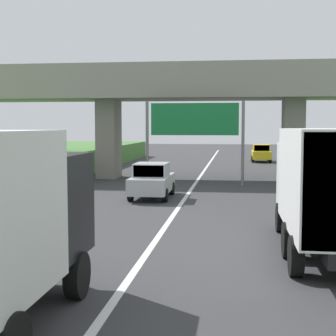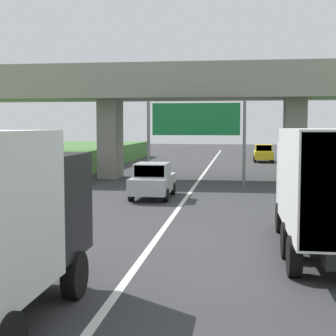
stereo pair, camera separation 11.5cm
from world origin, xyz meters
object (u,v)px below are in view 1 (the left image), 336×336
car_yellow (261,153)px  car_silver (152,180)px  truck_white (327,184)px  overhead_highway_sign (195,124)px  speed_limit_sign (28,169)px  construction_barrel_3 (47,189)px  construction_barrel_5 (105,170)px  construction_barrel_4 (81,177)px

car_yellow → car_silver: same height
truck_white → car_yellow: size_ratio=1.78×
overhead_highway_sign → speed_limit_sign: overhead_highway_sign is taller
construction_barrel_3 → construction_barrel_5: size_ratio=1.00×
speed_limit_sign → construction_barrel_3: bearing=40.8°
construction_barrel_3 → truck_white: bearing=-39.2°
car_silver → construction_barrel_4: (-5.08, 4.77, -0.40)m
construction_barrel_3 → construction_barrel_4: (0.01, 5.47, 0.00)m
construction_barrel_5 → car_silver: bearing=-64.0°
overhead_highway_sign → speed_limit_sign: bearing=-136.2°
construction_barrel_5 → truck_white: bearing=-60.6°
speed_limit_sign → car_silver: size_ratio=0.54×
overhead_highway_sign → car_yellow: 21.24m
overhead_highway_sign → truck_white: size_ratio=0.81×
truck_white → construction_barrel_4: truck_white is taller
overhead_highway_sign → car_silver: 6.62m
truck_white → construction_barrel_3: size_ratio=8.11×
speed_limit_sign → car_silver: bearing=12.7°
construction_barrel_4 → construction_barrel_5: (0.09, 5.47, 0.00)m
truck_white → construction_barrel_5: truck_white is taller
construction_barrel_3 → construction_barrel_5: bearing=89.5°
car_yellow → overhead_highway_sign: bearing=-103.6°
truck_white → car_silver: 12.10m
overhead_highway_sign → construction_barrel_4: bearing=-171.3°
construction_barrel_3 → construction_barrel_4: size_ratio=1.00×
overhead_highway_sign → car_yellow: overhead_highway_sign is taller
overhead_highway_sign → construction_barrel_3: (-6.70, -6.49, -3.17)m
truck_white → car_silver: bearing=122.7°
car_yellow → construction_barrel_5: car_yellow is taller
car_silver → construction_barrel_5: car_silver is taller
car_silver → speed_limit_sign: bearing=-167.3°
speed_limit_sign → construction_barrel_4: speed_limit_sign is taller
car_silver → overhead_highway_sign: bearing=74.4°
truck_white → car_silver: truck_white is taller
construction_barrel_5 → overhead_highway_sign: bearing=-34.0°
overhead_highway_sign → construction_barrel_5: (-6.60, 4.45, -3.17)m
car_silver → construction_barrel_4: 6.98m
car_silver → construction_barrel_5: bearing=116.0°
car_yellow → construction_barrel_3: 29.37m
construction_barrel_4 → truck_white: bearing=-52.2°
overhead_highway_sign → construction_barrel_4: 7.47m
car_yellow → car_silver: size_ratio=1.00×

